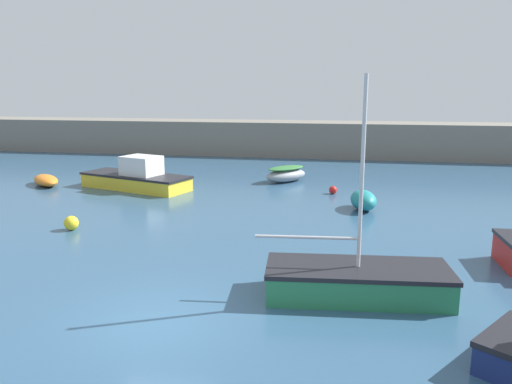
# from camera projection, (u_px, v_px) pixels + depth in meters

# --- Properties ---
(ground_plane) EXTENTS (120.00, 120.00, 0.20)m
(ground_plane) POSITION_uv_depth(u_px,v_px,m) (154.00, 324.00, 12.04)
(ground_plane) COLOR #2D5170
(harbor_breakwater) EXTENTS (58.04, 3.92, 2.76)m
(harbor_breakwater) POSITION_uv_depth(u_px,v_px,m) (293.00, 138.00, 40.90)
(harbor_breakwater) COLOR slate
(harbor_breakwater) RESTS_ON ground_plane
(sailboat_tall_mast) EXTENTS (5.23, 2.32, 5.84)m
(sailboat_tall_mast) POSITION_uv_depth(u_px,v_px,m) (357.00, 281.00, 13.28)
(sailboat_tall_mast) COLOR #287A4C
(sailboat_tall_mast) RESTS_ON ground_plane
(rowboat_with_red_cover) EXTENTS (2.84, 3.00, 0.94)m
(rowboat_with_red_cover) POSITION_uv_depth(u_px,v_px,m) (286.00, 174.00, 29.54)
(rowboat_with_red_cover) COLOR gray
(rowboat_with_red_cover) RESTS_ON ground_plane
(cabin_cruiser_white) EXTENTS (6.71, 4.03, 1.84)m
(cabin_cruiser_white) POSITION_uv_depth(u_px,v_px,m) (137.00, 178.00, 27.44)
(cabin_cruiser_white) COLOR yellow
(cabin_cruiser_white) RESTS_ON ground_plane
(fishing_dinghy_green) EXTENTS (1.48, 2.16, 0.90)m
(fishing_dinghy_green) POSITION_uv_depth(u_px,v_px,m) (363.00, 200.00, 22.77)
(fishing_dinghy_green) COLOR teal
(fishing_dinghy_green) RESTS_ON ground_plane
(open_tender_yellow) EXTENTS (2.77, 2.73, 0.60)m
(open_tender_yellow) POSITION_uv_depth(u_px,v_px,m) (46.00, 180.00, 28.44)
(open_tender_yellow) COLOR orange
(open_tender_yellow) RESTS_ON ground_plane
(mooring_buoy_yellow) EXTENTS (0.57, 0.57, 0.57)m
(mooring_buoy_yellow) POSITION_uv_depth(u_px,v_px,m) (71.00, 223.00, 19.55)
(mooring_buoy_yellow) COLOR yellow
(mooring_buoy_yellow) RESTS_ON ground_plane
(mooring_buoy_red) EXTENTS (0.42, 0.42, 0.42)m
(mooring_buoy_red) POSITION_uv_depth(u_px,v_px,m) (333.00, 190.00, 26.21)
(mooring_buoy_red) COLOR red
(mooring_buoy_red) RESTS_ON ground_plane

